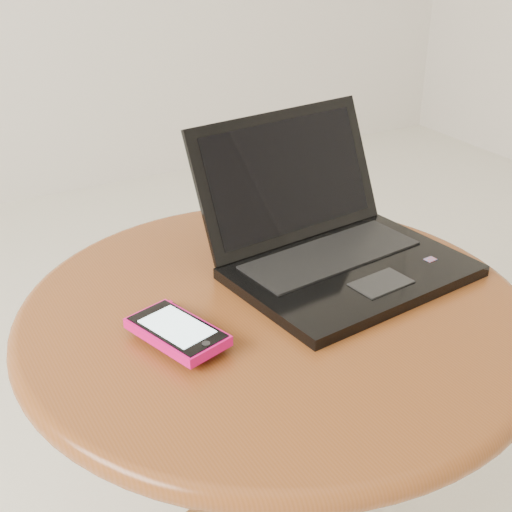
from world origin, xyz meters
TOP-DOWN VIEW (x-y plane):
  - table at (0.01, 0.09)m, footprint 0.69×0.69m
  - laptop at (0.14, 0.14)m, footprint 0.35×0.34m
  - phone_black at (-0.13, 0.09)m, footprint 0.09×0.13m
  - phone_pink at (-0.14, 0.07)m, footprint 0.10×0.14m

SIDE VIEW (x-z plane):
  - table at x=0.01m, z-range 0.16..0.71m
  - phone_black at x=-0.13m, z-range 0.55..0.56m
  - phone_pink at x=-0.14m, z-range 0.56..0.58m
  - laptop at x=0.14m, z-range 0.49..0.69m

